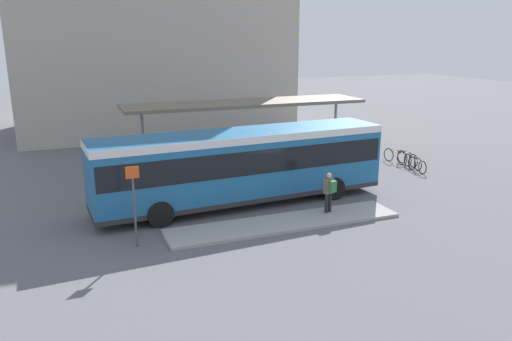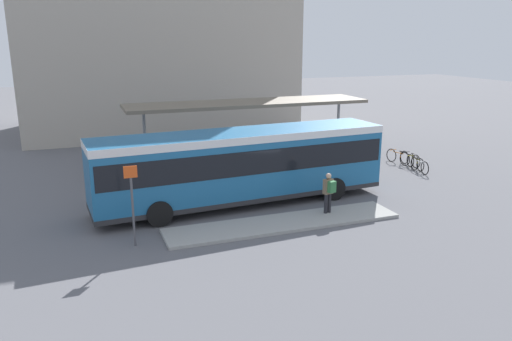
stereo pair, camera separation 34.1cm
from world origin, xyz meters
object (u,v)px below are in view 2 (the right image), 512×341
Objects in this scene: potted_planter_far_side at (268,162)px; platform_sign at (132,202)px; bicycle_orange at (398,157)px; bicycle_black at (410,159)px; bicycle_white at (420,166)px; bicycle_yellow at (415,162)px; city_bus at (242,162)px; potted_planter_near_shelter at (162,167)px; pedestrian_waiting at (329,190)px.

platform_sign reaches higher than potted_planter_far_side.
bicycle_orange is 0.63× the size of platform_sign.
bicycle_orange is (-0.32, 0.66, 0.01)m from bicycle_black.
bicycle_white is at bearing 16.50° from platform_sign.
bicycle_black is at bearing -8.44° from bicycle_yellow.
city_bus is 10.56m from bicycle_white.
potted_planter_near_shelter reaches higher than bicycle_white.
potted_planter_near_shelter is at bearing -97.25° from bicycle_white.
city_bus is 11.21m from bicycle_black.
platform_sign is at bearing 77.58° from pedestrian_waiting.
pedestrian_waiting is at bearing -90.78° from potted_planter_far_side.
bicycle_black reaches higher than bicycle_yellow.
potted_planter_far_side reaches higher than bicycle_black.
bicycle_white is 1.32× the size of potted_planter_far_side.
bicycle_yellow is at bearing -10.03° from potted_planter_near_shelter.
pedestrian_waiting is 8.89m from potted_planter_near_shelter.
city_bus is at bearing 31.03° from platform_sign.
pedestrian_waiting is 0.98× the size of bicycle_yellow.
pedestrian_waiting is 1.28× the size of potted_planter_far_side.
potted_planter_far_side is at bearing 77.63° from bicycle_orange.
bicycle_black is 0.62× the size of platform_sign.
bicycle_black is 1.38× the size of potted_planter_far_side.
potted_planter_far_side is at bearing 42.32° from platform_sign.
pedestrian_waiting is 7.58m from platform_sign.
potted_planter_near_shelter is at bearing 174.43° from potted_planter_far_side.
city_bus is 7.56× the size of bicycle_yellow.
potted_planter_near_shelter is (-13.15, 2.33, 0.36)m from bicycle_yellow.
bicycle_black is at bearing -7.15° from potted_planter_near_shelter.
bicycle_orange is 16.63m from platform_sign.
platform_sign is at bearing 110.80° from bicycle_black.
bicycle_orange is at bearing -3.69° from potted_planter_far_side.
bicycle_yellow is at bearing -73.46° from pedestrian_waiting.
platform_sign is (-4.87, -2.93, -0.27)m from city_bus.
bicycle_black reaches higher than bicycle_white.
platform_sign is at bearing -67.74° from bicycle_white.
bicycle_white is at bearing 169.09° from bicycle_orange.
bicycle_white is at bearing -18.04° from potted_planter_far_side.
potted_planter_far_side is (-7.55, 2.46, 0.29)m from bicycle_white.
potted_planter_far_side is (-7.63, 0.49, 0.27)m from bicycle_orange.
bicycle_yellow is at bearing -13.04° from potted_planter_far_side.
potted_planter_far_side is at bearing 82.13° from bicycle_black.
city_bus is at bearing -75.58° from bicycle_white.
city_bus is 5.69m from platform_sign.
bicycle_yellow is 1.32m from bicycle_orange.
city_bus is 11.09m from bicycle_orange.
platform_sign is (-2.29, -7.49, 0.84)m from potted_planter_near_shelter.
city_bus is 7.05× the size of bicycle_orange.
bicycle_black is at bearing -162.63° from bicycle_orange.
pedestrian_waiting is at bearing 2.53° from platform_sign.
bicycle_white is 0.60× the size of platform_sign.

